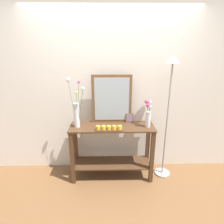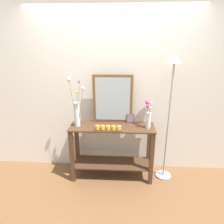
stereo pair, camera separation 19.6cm
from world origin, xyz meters
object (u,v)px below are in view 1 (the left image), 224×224
object	(u,v)px
console_table	(112,147)
candle_tray	(109,128)
tall_vase_left	(76,111)
picture_frame_small	(129,118)
floor_lamp	(169,99)
vase_right	(148,114)
mirror_leaning	(112,99)

from	to	relation	value
console_table	candle_tray	distance (m)	0.39
tall_vase_left	picture_frame_small	bearing A→B (deg)	12.33
candle_tray	picture_frame_small	bearing A→B (deg)	43.11
tall_vase_left	picture_frame_small	size ratio (longest dim) A/B	5.03
floor_lamp	vase_right	bearing A→B (deg)	-170.61
mirror_leaning	candle_tray	xyz separation A→B (m)	(-0.04, -0.32, -0.33)
mirror_leaning	picture_frame_small	size ratio (longest dim) A/B	5.12
console_table	floor_lamp	world-z (taller)	floor_lamp
floor_lamp	picture_frame_small	bearing A→B (deg)	167.10
tall_vase_left	candle_tray	size ratio (longest dim) A/B	1.82
vase_right	picture_frame_small	distance (m)	0.33
mirror_leaning	vase_right	distance (m)	0.58
candle_tray	console_table	bearing A→B (deg)	72.62
vase_right	candle_tray	distance (m)	0.60
tall_vase_left	floor_lamp	bearing A→B (deg)	1.96
vase_right	candle_tray	world-z (taller)	vase_right
mirror_leaning	console_table	bearing A→B (deg)	-88.87
console_table	floor_lamp	xyz separation A→B (m)	(0.81, 0.03, 0.73)
vase_right	picture_frame_small	world-z (taller)	vase_right
console_table	candle_tray	xyz separation A→B (m)	(-0.04, -0.14, 0.36)
candle_tray	vase_right	bearing A→B (deg)	12.18
picture_frame_small	console_table	bearing A→B (deg)	-150.71
tall_vase_left	floor_lamp	xyz separation A→B (m)	(1.32, 0.04, 0.15)
console_table	picture_frame_small	bearing A→B (deg)	29.29
candle_tray	tall_vase_left	bearing A→B (deg)	164.82
picture_frame_small	tall_vase_left	bearing A→B (deg)	-167.67
console_table	floor_lamp	size ratio (longest dim) A/B	0.67
console_table	picture_frame_small	xyz separation A→B (m)	(0.27, 0.15, 0.40)
mirror_leaning	vase_right	bearing A→B (deg)	-20.73
tall_vase_left	vase_right	xyz separation A→B (m)	(1.02, -0.00, -0.05)
tall_vase_left	picture_frame_small	world-z (taller)	tall_vase_left
console_table	candle_tray	world-z (taller)	candle_tray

